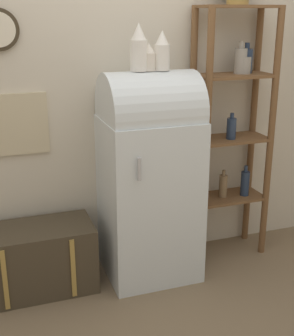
{
  "coord_description": "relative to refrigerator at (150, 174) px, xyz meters",
  "views": [
    {
      "loc": [
        -1.03,
        -2.61,
        1.82
      ],
      "look_at": [
        -0.02,
        0.27,
        0.81
      ],
      "focal_mm": 50.0,
      "sensor_mm": 36.0,
      "label": 1
    }
  ],
  "objects": [
    {
      "name": "vase_center",
      "position": [
        -0.01,
        -0.0,
        0.78
      ],
      "size": [
        0.09,
        0.09,
        0.17
      ],
      "color": "silver",
      "rests_on": "refrigerator"
    },
    {
      "name": "vase_left",
      "position": [
        -0.07,
        0.0,
        0.84
      ],
      "size": [
        0.11,
        0.11,
        0.3
      ],
      "color": "white",
      "rests_on": "refrigerator"
    },
    {
      "name": "ground_plane",
      "position": [
        0.0,
        -0.27,
        -0.76
      ],
      "size": [
        12.0,
        12.0,
        0.0
      ],
      "primitive_type": "plane",
      "color": "#7A664C"
    },
    {
      "name": "shelf_unit",
      "position": [
        0.69,
        0.1,
        0.29
      ],
      "size": [
        0.58,
        0.31,
        1.87
      ],
      "color": "brown",
      "rests_on": "ground_plane"
    },
    {
      "name": "suitcase_trunk",
      "position": [
        -0.81,
        0.03,
        -0.53
      ],
      "size": [
        0.78,
        0.42,
        0.46
      ],
      "color": "#423828",
      "rests_on": "ground_plane"
    },
    {
      "name": "vase_right",
      "position": [
        0.08,
        -0.01,
        0.82
      ],
      "size": [
        0.1,
        0.1,
        0.25
      ],
      "color": "white",
      "rests_on": "refrigerator"
    },
    {
      "name": "refrigerator",
      "position": [
        0.0,
        0.0,
        0.0
      ],
      "size": [
        0.63,
        0.59,
        1.47
      ],
      "color": "silver",
      "rests_on": "ground_plane"
    },
    {
      "name": "wall_back",
      "position": [
        -0.01,
        0.3,
        0.59
      ],
      "size": [
        7.0,
        0.09,
        2.7
      ],
      "color": "beige",
      "rests_on": "ground_plane"
    }
  ]
}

